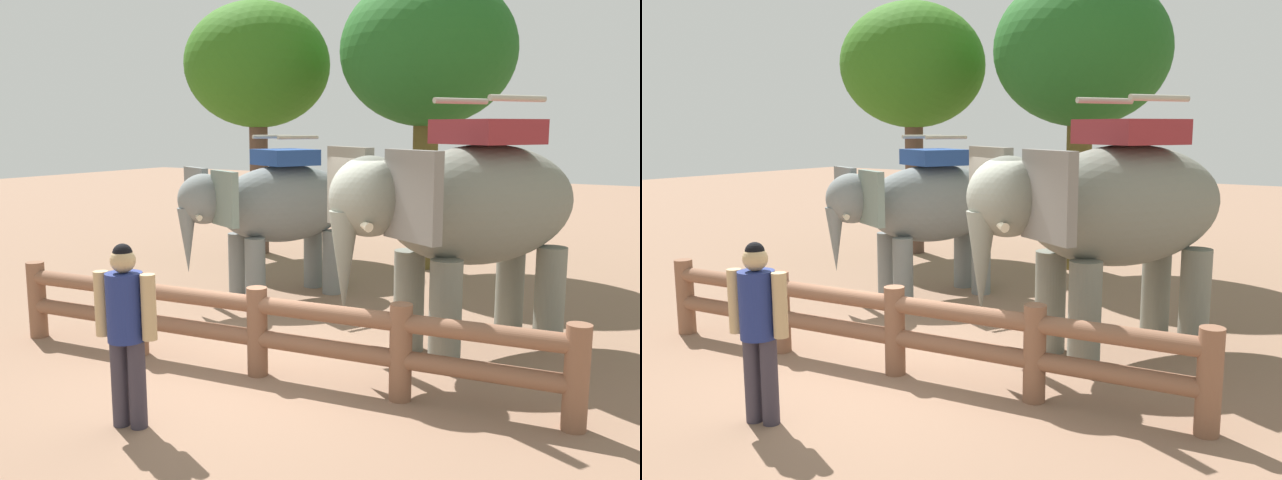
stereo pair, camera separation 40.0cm
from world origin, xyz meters
The scene contains 7 objects.
ground_plane centered at (0.00, 0.00, 0.00)m, with size 60.00×60.00×0.00m, color #85654F.
log_fence centered at (0.00, -0.10, 0.61)m, with size 7.19×0.92×1.05m.
elephant_near_left centered at (-1.92, 3.08, 1.54)m, with size 2.49×3.22×2.73m.
elephant_center centered at (1.77, 2.03, 1.82)m, with size 3.08×3.77×3.24m.
tourist_woman_in_black centered at (-0.24, -1.87, 1.04)m, with size 0.62×0.43×1.80m.
tree_far_left centered at (-4.57, 6.31, 4.16)m, with size 3.21×3.21×5.57m.
tree_back_center centered at (-0.72, 6.68, 4.28)m, with size 3.47×3.47×5.81m.
Camera 2 is at (4.89, -6.13, 2.88)m, focal length 38.57 mm.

